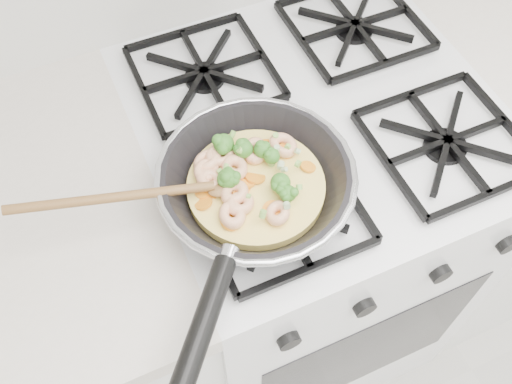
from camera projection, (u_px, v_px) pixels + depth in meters
name	position (u px, v px, depth m)	size (l,w,h in m)	color
stove	(302.00, 237.00, 1.34)	(0.60, 0.60, 0.92)	white
skillet	(252.00, 185.00, 0.83)	(0.48, 0.41, 0.09)	black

